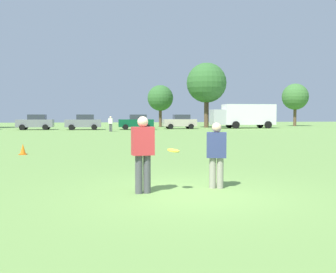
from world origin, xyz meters
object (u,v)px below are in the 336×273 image
Objects in this scene: player_defender at (217,152)px; parked_car_mid_right at (136,122)px; bystander_sideline_watcher at (111,123)px; parked_car_near_right at (180,122)px; parked_car_center at (84,122)px; box_truck at (244,115)px; parked_car_mid_left at (36,122)px; player_thrower at (143,150)px; traffic_cone at (23,149)px; frisbee at (173,150)px.

player_defender is 0.37× the size of parked_car_mid_right.
parked_car_near_right is at bearing 37.35° from bystander_sideline_watcher.
box_truck is at bearing 5.24° from parked_car_center.
parked_car_mid_right is (11.91, -1.18, 0.00)m from parked_car_mid_left.
parked_car_mid_left and parked_car_center have the same top height.
parked_car_mid_right is at bearing -1.45° from parked_car_center.
player_thrower is at bearing -95.80° from parked_car_mid_right.
parked_car_center is 12.03m from parked_car_near_right.
parked_car_mid_left is (-7.93, 40.37, -0.03)m from player_thrower.
traffic_cone is 0.11× the size of parked_car_mid_right.
frisbee is (-1.08, -0.23, 0.07)m from player_defender.
parked_car_near_right is at bearing 78.86° from player_defender.
player_defender is at bearing 9.06° from player_thrower.
traffic_cone is (-4.83, 9.45, -0.70)m from frisbee.
box_truck is at bearing 8.07° from parked_car_mid_right.
parked_car_mid_left reaches higher than frisbee.
frisbee is 10.63m from traffic_cone.
player_defender is 10.97m from traffic_cone.
traffic_cone is at bearing -125.62° from box_truck.
player_defender is 44.32m from box_truck.
parked_car_mid_left and parked_car_near_right have the same top height.
parked_car_mid_left is 11.96m from parked_car_mid_right.
parked_car_center reaches higher than frisbee.
parked_car_mid_right is at bearing 59.40° from bystander_sideline_watcher.
player_thrower is 39.39m from parked_car_mid_right.
parked_car_center is (-2.29, 39.35, -0.03)m from player_thrower.
parked_car_mid_right is at bearing 84.20° from player_thrower.
parked_car_mid_left reaches higher than traffic_cone.
traffic_cone is at bearing -93.55° from parked_car_center.
box_truck is at bearing 23.18° from bystander_sideline_watcher.
bystander_sideline_watcher reaches higher than traffic_cone.
frisbee is at bearing -167.97° from player_defender.
player_thrower is 41.61m from parked_car_near_right.
bystander_sideline_watcher is (2.94, -5.78, -0.00)m from parked_car_center.
parked_car_near_right is (9.00, 40.41, -0.01)m from frisbee.
frisbee is at bearing -77.93° from parked_car_mid_left.
parked_car_mid_right is 0.50× the size of box_truck.
parked_car_mid_left is at bearing 174.34° from parked_car_mid_right.
player_thrower is at bearing -175.64° from frisbee.
parked_car_mid_left and parked_car_mid_right have the same top height.
traffic_cone is 0.11× the size of parked_car_center.
player_defender is 0.37× the size of parked_car_near_right.
frisbee is 33.51m from bystander_sideline_watcher.
player_defender is 0.95× the size of bystander_sideline_watcher.
parked_car_center is (1.85, 29.85, 0.69)m from traffic_cone.
frisbee is at bearing -102.55° from parked_car_near_right.
parked_car_mid_right is (2.20, 38.90, 0.06)m from player_defender.
player_defender is at bearing -112.35° from box_truck.
box_truck is (14.65, 2.08, 0.83)m from parked_car_mid_right.
parked_car_mid_right is 5.85m from parked_car_near_right.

